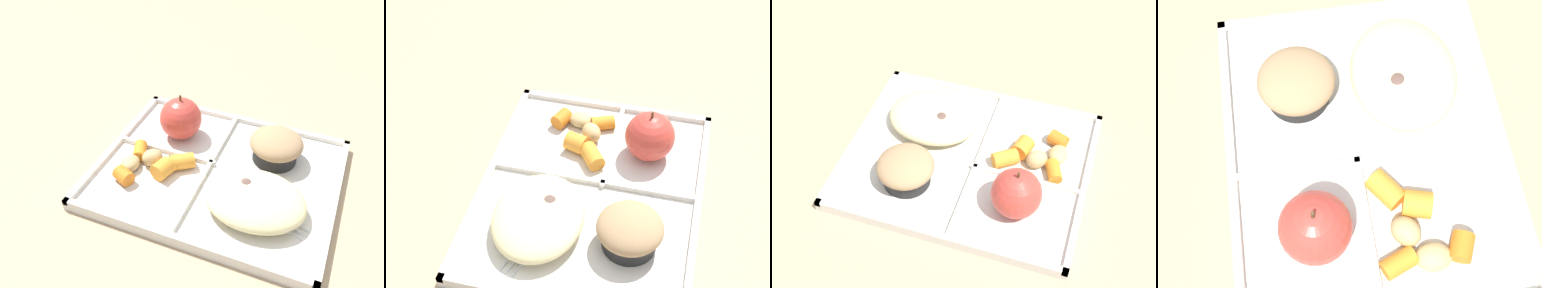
# 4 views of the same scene
# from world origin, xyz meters

# --- Properties ---
(ground) EXTENTS (6.00, 6.00, 0.00)m
(ground) POSITION_xyz_m (0.00, 0.00, 0.00)
(ground) COLOR tan
(lunch_tray) EXTENTS (0.36, 0.30, 0.02)m
(lunch_tray) POSITION_xyz_m (-0.00, 0.00, 0.01)
(lunch_tray) COLOR silver
(lunch_tray) RESTS_ON ground
(green_apple) EXTENTS (0.07, 0.07, 0.08)m
(green_apple) POSITION_xyz_m (-0.09, 0.07, 0.05)
(green_apple) COLOR #C63D33
(green_apple) RESTS_ON lunch_tray
(bran_muffin) EXTENTS (0.08, 0.08, 0.05)m
(bran_muffin) POSITION_xyz_m (0.07, 0.07, 0.04)
(bran_muffin) COLOR black
(bran_muffin) RESTS_ON lunch_tray
(carrot_slice_near_corner) EXTENTS (0.03, 0.04, 0.03)m
(carrot_slice_near_corner) POSITION_xyz_m (-0.07, -0.04, 0.02)
(carrot_slice_near_corner) COLOR orange
(carrot_slice_near_corner) RESTS_ON lunch_tray
(carrot_slice_edge) EXTENTS (0.03, 0.03, 0.02)m
(carrot_slice_edge) POSITION_xyz_m (-0.12, -0.07, 0.02)
(carrot_slice_edge) COLOR orange
(carrot_slice_edge) RESTS_ON lunch_tray
(carrot_slice_large) EXTENTS (0.04, 0.04, 0.02)m
(carrot_slice_large) POSITION_xyz_m (-0.05, -0.01, 0.02)
(carrot_slice_large) COLOR orange
(carrot_slice_large) RESTS_ON lunch_tray
(carrot_slice_diagonal) EXTENTS (0.03, 0.04, 0.02)m
(carrot_slice_diagonal) POSITION_xyz_m (-0.13, -0.01, 0.02)
(carrot_slice_diagonal) COLOR orange
(carrot_slice_diagonal) RESTS_ON lunch_tray
(potato_chunk_browned) EXTENTS (0.03, 0.04, 0.02)m
(potato_chunk_browned) POSITION_xyz_m (-0.13, -0.04, 0.02)
(potato_chunk_browned) COLOR tan
(potato_chunk_browned) RESTS_ON lunch_tray
(potato_chunk_corner) EXTENTS (0.04, 0.04, 0.03)m
(potato_chunk_corner) POSITION_xyz_m (-0.10, -0.02, 0.02)
(potato_chunk_corner) COLOR tan
(potato_chunk_corner) RESTS_ON lunch_tray
(egg_noodle_pile) EXTENTS (0.14, 0.12, 0.04)m
(egg_noodle_pile) POSITION_xyz_m (0.07, -0.05, 0.03)
(egg_noodle_pile) COLOR beige
(egg_noodle_pile) RESTS_ON lunch_tray
(meatball_center) EXTENTS (0.04, 0.04, 0.04)m
(meatball_center) POSITION_xyz_m (0.07, -0.04, 0.03)
(meatball_center) COLOR #755B4C
(meatball_center) RESTS_ON lunch_tray
(meatball_back) EXTENTS (0.04, 0.04, 0.04)m
(meatball_back) POSITION_xyz_m (0.06, -0.04, 0.03)
(meatball_back) COLOR brown
(meatball_back) RESTS_ON lunch_tray
(meatball_front) EXTENTS (0.03, 0.03, 0.03)m
(meatball_front) POSITION_xyz_m (0.09, -0.03, 0.03)
(meatball_front) COLOR brown
(meatball_front) RESTS_ON lunch_tray
(plastic_fork) EXTENTS (0.15, 0.06, 0.00)m
(plastic_fork) POSITION_xyz_m (0.09, -0.05, 0.01)
(plastic_fork) COLOR silver
(plastic_fork) RESTS_ON lunch_tray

